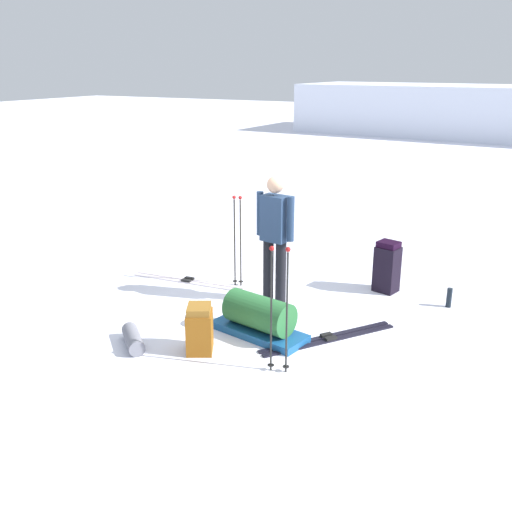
{
  "coord_description": "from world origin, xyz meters",
  "views": [
    {
      "loc": [
        3.33,
        -6.19,
        3.03
      ],
      "look_at": [
        0.0,
        0.0,
        0.7
      ],
      "focal_mm": 40.62,
      "sensor_mm": 36.0,
      "label": 1
    }
  ],
  "objects_px": {
    "ski_pair_near": "(188,281)",
    "ski_pair_far": "(328,338)",
    "ski_poles_planted_near": "(238,237)",
    "sleeping_mat_rolled": "(133,339)",
    "backpack_large_dark": "(200,329)",
    "ski_poles_planted_far": "(279,304)",
    "gear_sled": "(259,317)",
    "thermos_bottle": "(449,298)",
    "backpack_bright": "(387,267)",
    "skier_standing": "(275,233)"
  },
  "relations": [
    {
      "from": "ski_pair_far",
      "to": "gear_sled",
      "type": "distance_m",
      "value": 0.84
    },
    {
      "from": "ski_pair_near",
      "to": "gear_sled",
      "type": "relative_size",
      "value": 1.43
    },
    {
      "from": "gear_sled",
      "to": "ski_poles_planted_far",
      "type": "bearing_deg",
      "value": -48.79
    },
    {
      "from": "ski_pair_far",
      "to": "ski_poles_planted_far",
      "type": "bearing_deg",
      "value": -101.53
    },
    {
      "from": "ski_pair_far",
      "to": "sleeping_mat_rolled",
      "type": "relative_size",
      "value": 2.77
    },
    {
      "from": "backpack_large_dark",
      "to": "sleeping_mat_rolled",
      "type": "xyz_separation_m",
      "value": [
        -0.73,
        -0.26,
        -0.17
      ]
    },
    {
      "from": "skier_standing",
      "to": "thermos_bottle",
      "type": "relative_size",
      "value": 6.54
    },
    {
      "from": "skier_standing",
      "to": "ski_poles_planted_near",
      "type": "height_order",
      "value": "skier_standing"
    },
    {
      "from": "ski_poles_planted_far",
      "to": "sleeping_mat_rolled",
      "type": "relative_size",
      "value": 2.47
    },
    {
      "from": "backpack_large_dark",
      "to": "sleeping_mat_rolled",
      "type": "distance_m",
      "value": 0.79
    },
    {
      "from": "ski_poles_planted_near",
      "to": "gear_sled",
      "type": "bearing_deg",
      "value": -51.33
    },
    {
      "from": "backpack_bright",
      "to": "gear_sled",
      "type": "relative_size",
      "value": 0.59
    },
    {
      "from": "skier_standing",
      "to": "thermos_bottle",
      "type": "xyz_separation_m",
      "value": [
        2.11,
        0.91,
        -0.82
      ]
    },
    {
      "from": "ski_pair_near",
      "to": "ski_poles_planted_near",
      "type": "height_order",
      "value": "ski_poles_planted_near"
    },
    {
      "from": "ski_poles_planted_near",
      "to": "sleeping_mat_rolled",
      "type": "bearing_deg",
      "value": -92.32
    },
    {
      "from": "skier_standing",
      "to": "ski_pair_near",
      "type": "relative_size",
      "value": 0.97
    },
    {
      "from": "skier_standing",
      "to": "backpack_bright",
      "type": "distance_m",
      "value": 1.73
    },
    {
      "from": "ski_pair_near",
      "to": "ski_poles_planted_near",
      "type": "relative_size",
      "value": 1.33
    },
    {
      "from": "backpack_bright",
      "to": "skier_standing",
      "type": "bearing_deg",
      "value": -138.57
    },
    {
      "from": "ski_pair_near",
      "to": "ski_poles_planted_far",
      "type": "bearing_deg",
      "value": -36.39
    },
    {
      "from": "ski_poles_planted_far",
      "to": "backpack_large_dark",
      "type": "bearing_deg",
      "value": -179.39
    },
    {
      "from": "gear_sled",
      "to": "ski_pair_far",
      "type": "bearing_deg",
      "value": 20.27
    },
    {
      "from": "ski_pair_near",
      "to": "ski_poles_planted_near",
      "type": "distance_m",
      "value": 1.04
    },
    {
      "from": "gear_sled",
      "to": "thermos_bottle",
      "type": "distance_m",
      "value": 2.63
    },
    {
      "from": "ski_pair_near",
      "to": "gear_sled",
      "type": "height_order",
      "value": "gear_sled"
    },
    {
      "from": "sleeping_mat_rolled",
      "to": "ski_poles_planted_near",
      "type": "bearing_deg",
      "value": 87.68
    },
    {
      "from": "ski_pair_near",
      "to": "gear_sled",
      "type": "xyz_separation_m",
      "value": [
        1.75,
        -1.06,
        0.21
      ]
    },
    {
      "from": "backpack_bright",
      "to": "ski_poles_planted_near",
      "type": "bearing_deg",
      "value": -157.82
    },
    {
      "from": "ski_pair_far",
      "to": "ski_poles_planted_near",
      "type": "distance_m",
      "value": 2.17
    },
    {
      "from": "gear_sled",
      "to": "thermos_bottle",
      "type": "bearing_deg",
      "value": 46.73
    },
    {
      "from": "backpack_bright",
      "to": "thermos_bottle",
      "type": "xyz_separation_m",
      "value": [
        0.89,
        -0.16,
        -0.23
      ]
    },
    {
      "from": "ski_poles_planted_near",
      "to": "gear_sled",
      "type": "relative_size",
      "value": 1.07
    },
    {
      "from": "backpack_bright",
      "to": "ski_poles_planted_far",
      "type": "height_order",
      "value": "ski_poles_planted_far"
    },
    {
      "from": "ski_pair_near",
      "to": "thermos_bottle",
      "type": "distance_m",
      "value": 3.65
    },
    {
      "from": "backpack_large_dark",
      "to": "backpack_bright",
      "type": "bearing_deg",
      "value": 64.56
    },
    {
      "from": "ski_pair_near",
      "to": "ski_pair_far",
      "type": "relative_size",
      "value": 1.15
    },
    {
      "from": "gear_sled",
      "to": "sleeping_mat_rolled",
      "type": "height_order",
      "value": "gear_sled"
    },
    {
      "from": "skier_standing",
      "to": "ski_poles_planted_far",
      "type": "relative_size",
      "value": 1.25
    },
    {
      "from": "ski_pair_near",
      "to": "sleeping_mat_rolled",
      "type": "height_order",
      "value": "sleeping_mat_rolled"
    },
    {
      "from": "sleeping_mat_rolled",
      "to": "backpack_large_dark",
      "type": "bearing_deg",
      "value": 20.04
    },
    {
      "from": "sleeping_mat_rolled",
      "to": "thermos_bottle",
      "type": "height_order",
      "value": "thermos_bottle"
    },
    {
      "from": "skier_standing",
      "to": "thermos_bottle",
      "type": "bearing_deg",
      "value": 23.34
    },
    {
      "from": "ski_pair_near",
      "to": "ski_pair_far",
      "type": "xyz_separation_m",
      "value": [
        2.51,
        -0.78,
        -0.0
      ]
    },
    {
      "from": "backpack_large_dark",
      "to": "gear_sled",
      "type": "xyz_separation_m",
      "value": [
        0.39,
        0.66,
        -0.04
      ]
    },
    {
      "from": "ski_poles_planted_near",
      "to": "sleeping_mat_rolled",
      "type": "height_order",
      "value": "ski_poles_planted_near"
    },
    {
      "from": "gear_sled",
      "to": "sleeping_mat_rolled",
      "type": "relative_size",
      "value": 2.23
    },
    {
      "from": "ski_poles_planted_near",
      "to": "ski_poles_planted_far",
      "type": "distance_m",
      "value": 2.51
    },
    {
      "from": "ski_pair_near",
      "to": "thermos_bottle",
      "type": "height_order",
      "value": "thermos_bottle"
    },
    {
      "from": "gear_sled",
      "to": "sleeping_mat_rolled",
      "type": "xyz_separation_m",
      "value": [
        -1.12,
        -0.93,
        -0.13
      ]
    },
    {
      "from": "skier_standing",
      "to": "gear_sled",
      "type": "bearing_deg",
      "value": -73.11
    }
  ]
}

